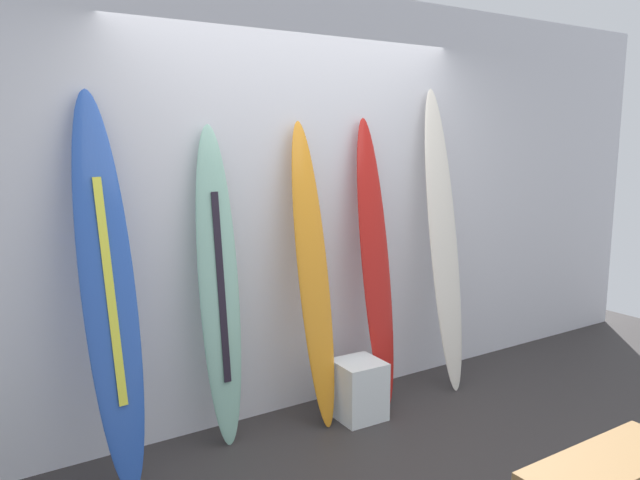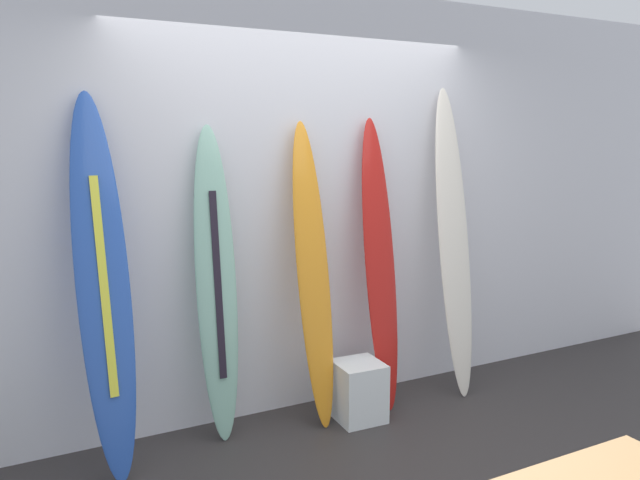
{
  "view_description": "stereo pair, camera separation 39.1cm",
  "coord_description": "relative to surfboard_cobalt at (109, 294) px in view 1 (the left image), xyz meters",
  "views": [
    {
      "loc": [
        -2.1,
        -2.29,
        1.84
      ],
      "look_at": [
        -0.0,
        0.95,
        1.2
      ],
      "focal_mm": 34.62,
      "sensor_mm": 36.0,
      "label": 1
    },
    {
      "loc": [
        -1.76,
        -2.49,
        1.84
      ],
      "look_at": [
        -0.0,
        0.95,
        1.2
      ],
      "focal_mm": 34.62,
      "sensor_mm": 36.0,
      "label": 2
    }
  ],
  "objects": [
    {
      "name": "wall_back",
      "position": [
        1.33,
        0.37,
        0.36
      ],
      "size": [
        7.2,
        0.2,
        2.8
      ],
      "primitive_type": "cube",
      "color": "silver",
      "rests_on": "ground"
    },
    {
      "name": "surfboard_cobalt",
      "position": [
        0.0,
        0.0,
        0.0
      ],
      "size": [
        0.31,
        0.5,
        2.1
      ],
      "color": "#2952B1",
      "rests_on": "ground"
    },
    {
      "name": "surfboard_seafoam",
      "position": [
        0.66,
        0.1,
        -0.09
      ],
      "size": [
        0.26,
        0.29,
        1.92
      ],
      "color": "#89BEA9",
      "rests_on": "ground"
    },
    {
      "name": "surfboard_sunset",
      "position": [
        1.28,
        0.03,
        -0.08
      ],
      "size": [
        0.23,
        0.42,
        1.95
      ],
      "color": "orange",
      "rests_on": "ground"
    },
    {
      "name": "surfboard_crimson",
      "position": [
        1.8,
        0.05,
        -0.05
      ],
      "size": [
        0.23,
        0.39,
        1.98
      ],
      "color": "red",
      "rests_on": "ground"
    },
    {
      "name": "surfboard_ivory",
      "position": [
        2.4,
        0.02,
        0.05
      ],
      "size": [
        0.27,
        0.45,
        2.2
      ],
      "color": "silver",
      "rests_on": "ground"
    },
    {
      "name": "display_block_left",
      "position": [
        1.54,
        -0.12,
        -0.84
      ],
      "size": [
        0.31,
        0.31,
        0.39
      ],
      "color": "white",
      "rests_on": "ground"
    },
    {
      "name": "bench",
      "position": [
        1.68,
        -1.79,
        -0.66
      ],
      "size": [
        0.9,
        0.32,
        0.43
      ],
      "color": "olive",
      "rests_on": "ground"
    }
  ]
}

